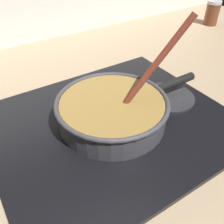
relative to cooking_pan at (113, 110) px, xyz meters
name	(u,v)px	position (x,y,z in m)	size (l,w,h in m)	color
ground	(106,214)	(-0.13, -0.18, -0.07)	(2.40, 1.60, 0.04)	#9E8466
hob_plate	(112,123)	(0.00, 0.00, -0.04)	(0.56, 0.48, 0.01)	black
burner_ring	(112,120)	(0.00, 0.00, -0.03)	(0.19, 0.19, 0.01)	#592D0C
spare_burner	(168,97)	(0.18, 0.00, -0.03)	(0.14, 0.14, 0.01)	#262628
cooking_pan	(113,110)	(0.00, 0.00, 0.00)	(0.39, 0.26, 0.25)	#38383D
condiment_jar	(212,13)	(0.77, 0.35, 0.01)	(0.06, 0.06, 0.10)	brown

